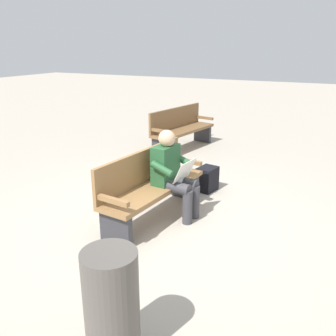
{
  "coord_description": "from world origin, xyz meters",
  "views": [
    {
      "loc": [
        3.93,
        2.12,
        2.22
      ],
      "look_at": [
        -0.09,
        0.15,
        0.7
      ],
      "focal_mm": 39.03,
      "sensor_mm": 36.0,
      "label": 1
    }
  ],
  "objects_px": {
    "bench_near": "(150,185)",
    "person_seated": "(173,172)",
    "bench_far": "(181,128)",
    "trash_bin": "(112,306)",
    "backpack": "(207,179)"
  },
  "relations": [
    {
      "from": "bench_far",
      "to": "trash_bin",
      "type": "xyz_separation_m",
      "value": [
        5.47,
        1.91,
        -0.02
      ]
    },
    {
      "from": "bench_near",
      "to": "person_seated",
      "type": "bearing_deg",
      "value": 128.67
    },
    {
      "from": "bench_near",
      "to": "bench_far",
      "type": "xyz_separation_m",
      "value": [
        -3.3,
        -1.04,
        0.0
      ]
    },
    {
      "from": "backpack",
      "to": "bench_far",
      "type": "relative_size",
      "value": 0.21
    },
    {
      "from": "bench_near",
      "to": "backpack",
      "type": "distance_m",
      "value": 1.29
    },
    {
      "from": "bench_far",
      "to": "trash_bin",
      "type": "bearing_deg",
      "value": 30.31
    },
    {
      "from": "bench_near",
      "to": "trash_bin",
      "type": "xyz_separation_m",
      "value": [
        2.17,
        0.87,
        -0.02
      ]
    },
    {
      "from": "bench_near",
      "to": "person_seated",
      "type": "xyz_separation_m",
      "value": [
        -0.16,
        0.25,
        0.17
      ]
    },
    {
      "from": "bench_near",
      "to": "person_seated",
      "type": "relative_size",
      "value": 1.56
    },
    {
      "from": "backpack",
      "to": "trash_bin",
      "type": "relative_size",
      "value": 0.44
    },
    {
      "from": "bench_near",
      "to": "person_seated",
      "type": "height_order",
      "value": "person_seated"
    },
    {
      "from": "bench_near",
      "to": "bench_far",
      "type": "distance_m",
      "value": 3.46
    },
    {
      "from": "bench_near",
      "to": "trash_bin",
      "type": "bearing_deg",
      "value": 28.37
    },
    {
      "from": "bench_near",
      "to": "person_seated",
      "type": "distance_m",
      "value": 0.34
    },
    {
      "from": "person_seated",
      "to": "trash_bin",
      "type": "relative_size",
      "value": 1.35
    }
  ]
}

